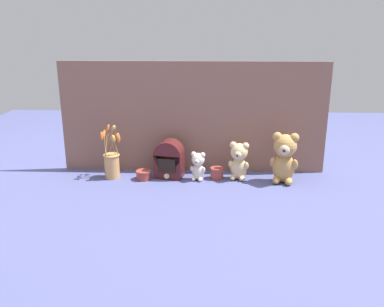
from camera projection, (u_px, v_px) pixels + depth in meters
ground_plane at (192, 180)px, 2.35m from camera, size 4.00×4.00×0.00m
backdrop_wall at (193, 118)px, 2.41m from camera, size 1.58×0.02×0.66m
teddy_bear_large at (284, 157)px, 2.28m from camera, size 0.16×0.15×0.29m
teddy_bear_medium at (239, 160)px, 2.33m from camera, size 0.13×0.11×0.22m
teddy_bear_small at (198, 166)px, 2.33m from camera, size 0.09×0.08×0.17m
flower_vase at (112, 161)px, 2.36m from camera, size 0.12×0.13×0.31m
vintage_radio at (169, 159)px, 2.37m from camera, size 0.18×0.14×0.22m
decorative_tin_tall at (144, 175)px, 2.36m from camera, size 0.09×0.09×0.05m
decorative_tin_short at (217, 173)px, 2.37m from camera, size 0.08×0.08×0.07m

